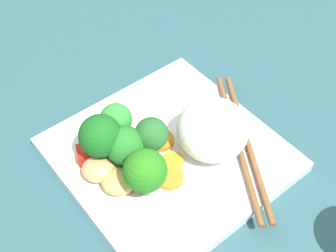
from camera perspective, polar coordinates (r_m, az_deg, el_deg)
ground_plane at (r=52.14cm, az=0.11°, el=-4.90°), size 110.00×110.00×2.00cm
square_plate at (r=50.74cm, az=0.12°, el=-3.76°), size 24.33×24.33×1.47cm
rice_mound at (r=48.22cm, az=5.86°, el=-0.46°), size 11.15×11.14×6.40cm
broccoli_floret_0 at (r=49.85cm, az=-6.81°, el=0.85°), size 3.73×3.73×4.72cm
broccoli_floret_1 at (r=46.59cm, az=-5.67°, el=-2.62°), size 4.28×4.28×5.68cm
broccoli_floret_2 at (r=46.35cm, az=-8.81°, el=-1.38°), size 4.67×4.67×6.96cm
broccoli_floret_3 at (r=43.57cm, az=-3.02°, el=-5.90°), size 4.52×4.52×6.46cm
broccoli_floret_4 at (r=46.96cm, az=-2.15°, el=-1.22°), size 3.72×3.72×5.75cm
carrot_slice_0 at (r=48.89cm, az=0.65°, el=-4.59°), size 2.61×2.61×0.64cm
carrot_slice_1 at (r=50.61cm, az=-5.95°, el=-2.52°), size 3.64×3.64×0.49cm
carrot_slice_2 at (r=50.77cm, az=-0.77°, el=-1.77°), size 4.03×4.03×0.65cm
carrot_slice_3 at (r=47.63cm, az=0.20°, el=-6.73°), size 3.99×3.99×0.63cm
pepper_chunk_0 at (r=49.65cm, az=-10.70°, el=-3.67°), size 2.53×2.66×1.67cm
pepper_chunk_1 at (r=47.36cm, az=-4.06°, el=-6.15°), size 3.38×3.41×1.81cm
chicken_piece_0 at (r=47.75cm, az=-9.06°, el=-5.60°), size 4.94×4.87×2.41cm
chicken_piece_1 at (r=46.74cm, az=-6.48°, el=-7.18°), size 5.00×4.94×2.15cm
chopstick_pair at (r=51.18cm, az=9.71°, el=-2.12°), size 12.08×19.72×0.73cm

